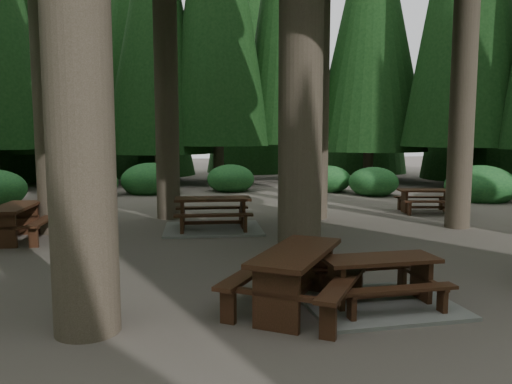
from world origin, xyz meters
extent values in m
plane|color=#584F47|center=(0.00, 0.00, 0.00)|extent=(80.00, 80.00, 0.00)
cube|color=gray|center=(0.96, -2.91, 0.03)|extent=(1.99, 1.64, 0.05)
cube|color=#311E0E|center=(0.96, -2.91, 0.65)|extent=(1.55, 0.61, 0.05)
cube|color=#311E0E|center=(0.96, -2.40, 0.39)|extent=(1.55, 0.22, 0.04)
cube|color=#311E0E|center=(0.96, -3.43, 0.39)|extent=(1.55, 0.22, 0.04)
cube|color=#311E0E|center=(0.34, -2.91, 0.31)|extent=(0.07, 0.47, 0.62)
cube|color=#311E0E|center=(0.34, -2.91, 0.36)|extent=(0.07, 1.25, 0.05)
cube|color=#311E0E|center=(1.59, -2.91, 0.31)|extent=(0.07, 0.47, 0.62)
cube|color=#311E0E|center=(1.59, -2.91, 0.36)|extent=(0.07, 1.25, 0.05)
cube|color=#311E0E|center=(0.96, -2.91, 0.16)|extent=(1.29, 0.07, 0.07)
cube|color=#311E0E|center=(-4.91, 2.64, 0.75)|extent=(0.87, 1.86, 0.06)
cube|color=#311E0E|center=(-4.32, 2.58, 0.45)|extent=(0.42, 1.82, 0.05)
cube|color=#311E0E|center=(-4.98, 1.92, 0.36)|extent=(0.56, 0.13, 0.72)
cube|color=#311E0E|center=(-4.98, 1.92, 0.42)|extent=(1.45, 0.22, 0.06)
cube|color=#311E0E|center=(-4.85, 3.36, 0.36)|extent=(0.56, 0.13, 0.72)
cube|color=#311E0E|center=(-4.85, 3.36, 0.42)|extent=(1.45, 0.22, 0.06)
cube|color=#311E0E|center=(-4.91, 2.64, 0.18)|extent=(0.22, 1.50, 0.08)
cube|color=gray|center=(-0.53, 2.99, 0.03)|extent=(2.52, 2.15, 0.05)
cube|color=#311E0E|center=(-0.53, 2.99, 0.76)|extent=(1.89, 0.89, 0.06)
cube|color=#311E0E|center=(-0.47, 3.59, 0.46)|extent=(1.85, 0.43, 0.05)
cube|color=#311E0E|center=(-0.59, 2.38, 0.46)|extent=(1.85, 0.43, 0.05)
cube|color=#311E0E|center=(-1.25, 3.06, 0.37)|extent=(0.14, 0.56, 0.73)
cube|color=#311E0E|center=(-1.25, 3.06, 0.43)|extent=(0.23, 1.47, 0.06)
cube|color=#311E0E|center=(0.20, 2.91, 0.37)|extent=(0.14, 0.56, 0.73)
cube|color=#311E0E|center=(0.20, 2.91, 0.43)|extent=(0.23, 1.47, 0.06)
cube|color=#311E0E|center=(-0.53, 2.99, 0.18)|extent=(1.53, 0.23, 0.08)
cube|color=#311E0E|center=(6.04, 4.34, 0.67)|extent=(1.70, 0.97, 0.05)
cube|color=#311E0E|center=(6.16, 4.86, 0.40)|extent=(1.61, 0.58, 0.04)
cube|color=#311E0E|center=(5.92, 3.82, 0.40)|extent=(1.61, 0.58, 0.04)
cube|color=#311E0E|center=(5.42, 4.48, 0.32)|extent=(0.18, 0.49, 0.64)
cube|color=#311E0E|center=(5.42, 4.48, 0.37)|extent=(0.36, 1.27, 0.05)
cube|color=#311E0E|center=(6.66, 4.19, 0.32)|extent=(0.18, 0.49, 0.64)
cube|color=#311E0E|center=(6.66, 4.19, 0.37)|extent=(0.36, 1.27, 0.05)
cube|color=#311E0E|center=(6.04, 4.34, 0.16)|extent=(1.31, 0.37, 0.07)
cube|color=#311E0E|center=(-0.19, -2.85, 0.78)|extent=(1.69, 1.96, 0.06)
cube|color=#311E0E|center=(-0.70, -2.49, 0.47)|extent=(1.30, 1.69, 0.05)
cube|color=#311E0E|center=(0.32, -3.21, 0.47)|extent=(1.30, 1.69, 0.05)
cube|color=#311E0E|center=(-0.63, -3.47, 0.38)|extent=(0.52, 0.40, 0.75)
cube|color=#311E0E|center=(-0.63, -3.47, 0.44)|extent=(1.29, 0.95, 0.06)
cube|color=#311E0E|center=(0.24, -2.24, 0.38)|extent=(0.52, 0.40, 0.75)
cube|color=#311E0E|center=(0.24, -2.24, 0.44)|extent=(1.29, 0.95, 0.06)
cube|color=#311E0E|center=(-0.19, -2.85, 0.19)|extent=(0.98, 1.33, 0.08)
ellipsoid|color=#1C5329|center=(9.44, 6.45, 0.40)|extent=(2.42, 2.42, 1.49)
ellipsoid|color=#1C5329|center=(6.43, 8.69, 0.40)|extent=(1.90, 1.90, 1.17)
ellipsoid|color=#1C5329|center=(5.14, 10.17, 0.40)|extent=(1.84, 1.84, 1.13)
ellipsoid|color=#1C5329|center=(1.30, 11.25, 0.40)|extent=(1.95, 1.95, 1.20)
ellipsoid|color=#1C5329|center=(-1.94, 11.21, 0.40)|extent=(2.31, 2.31, 1.42)
ellipsoid|color=#1C5329|center=(-4.09, 10.56, 0.40)|extent=(1.93, 1.93, 1.19)
cone|color=black|center=(8.89, 14.45, 8.24)|extent=(5.73, 5.73, 13.48)
cone|color=black|center=(-1.44, 15.36, 7.89)|extent=(5.17, 5.17, 12.91)
cone|color=black|center=(-6.57, 16.72, 8.10)|extent=(5.82, 5.82, 13.26)
cone|color=black|center=(11.00, 19.74, 9.51)|extent=(5.26, 5.26, 19.02)
cone|color=black|center=(4.25, 21.60, 8.07)|extent=(5.34, 5.34, 16.14)
cone|color=black|center=(-2.52, 20.86, 8.43)|extent=(6.57, 6.57, 16.86)
camera|label=1|loc=(-2.08, -8.96, 2.31)|focal=35.00mm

